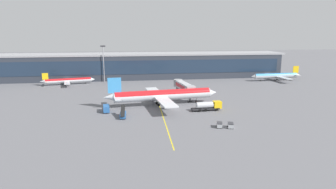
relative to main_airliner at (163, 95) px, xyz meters
name	(u,v)px	position (x,y,z in m)	size (l,w,h in m)	color
ground_plane	(174,109)	(3.30, -5.89, -3.96)	(700.00, 700.00, 0.00)	slate
apron_lead_in_line	(160,108)	(-1.45, -3.89, -3.96)	(0.30, 80.00, 0.01)	yellow
terminal_building	(123,66)	(-15.13, 70.49, 3.62)	(198.10, 22.27, 15.13)	#2D333D
main_airliner	(163,95)	(0.00, 0.00, 0.00)	(44.54, 35.58, 11.29)	silver
jet_bridge	(183,86)	(10.46, 12.02, 0.99)	(5.85, 20.06, 6.66)	#B2B7BC
fuel_tanker	(208,106)	(15.16, -10.29, -2.22)	(10.93, 3.15, 3.25)	#232326
belt_loader	(123,114)	(-14.98, -14.41, -2.97)	(2.14, 6.94, 3.49)	#285B9E
crew_van	(106,108)	(-20.79, -7.07, -2.65)	(2.53, 5.17, 2.30)	#285B9E
baggage_cart_0	(219,125)	(13.05, -29.05, -3.18)	(2.22, 2.97, 1.48)	#B2B7BC
baggage_cart_1	(231,125)	(16.13, -29.91, -3.18)	(2.22, 2.97, 1.48)	#B2B7BC
commuter_jet_far	(68,80)	(-44.39, 52.11, -1.73)	(27.82, 22.36, 6.70)	silver
commuter_jet_near	(276,76)	(72.78, 48.14, -1.08)	(31.39, 24.93, 8.25)	#B2B7BC
apron_light_mast_0	(103,60)	(-25.84, 58.53, 8.17)	(2.80, 0.50, 20.41)	gray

